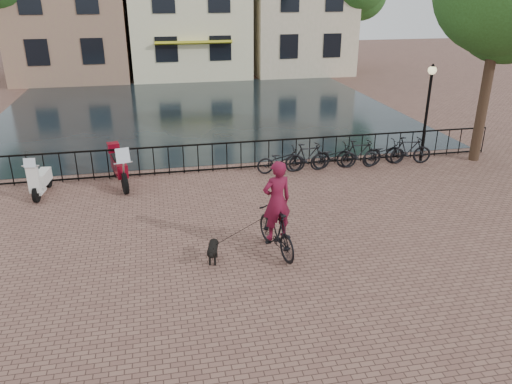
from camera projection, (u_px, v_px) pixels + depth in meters
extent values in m
plane|color=brown|center=(285.00, 300.00, 10.30)|extent=(100.00, 100.00, 0.00)
plane|color=black|center=(200.00, 111.00, 25.95)|extent=(20.00, 20.00, 0.00)
cube|color=black|center=(227.00, 143.00, 17.15)|extent=(20.00, 0.05, 0.05)
cube|color=black|center=(227.00, 168.00, 17.51)|extent=(20.00, 0.05, 0.05)
cube|color=gold|center=(194.00, 43.00, 32.29)|extent=(5.00, 0.60, 0.15)
cylinder|color=black|center=(8.00, 35.00, 31.45)|extent=(0.36, 0.36, 6.30)
cylinder|color=black|center=(487.00, 84.00, 17.56)|extent=(0.36, 0.36, 5.60)
cylinder|color=black|center=(351.00, 31.00, 35.84)|extent=(0.36, 0.36, 5.95)
cylinder|color=black|center=(426.00, 118.00, 17.91)|extent=(0.10, 0.10, 3.20)
sphere|color=beige|center=(432.00, 70.00, 17.26)|extent=(0.30, 0.30, 0.30)
imported|color=black|center=(276.00, 230.00, 11.95)|extent=(0.95, 2.06, 1.20)
imported|color=maroon|center=(277.00, 193.00, 11.58)|extent=(0.95, 0.72, 2.34)
imported|color=black|center=(281.00, 160.00, 17.16)|extent=(1.73, 0.65, 0.90)
imported|color=black|center=(308.00, 157.00, 17.32)|extent=(1.69, 0.57, 1.00)
imported|color=black|center=(334.00, 157.00, 17.52)|extent=(1.73, 0.64, 0.90)
imported|color=black|center=(359.00, 154.00, 17.68)|extent=(1.68, 0.53, 1.00)
imported|color=black|center=(384.00, 153.00, 17.87)|extent=(1.78, 0.82, 0.90)
imported|color=black|center=(408.00, 150.00, 18.03)|extent=(1.72, 0.74, 1.00)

